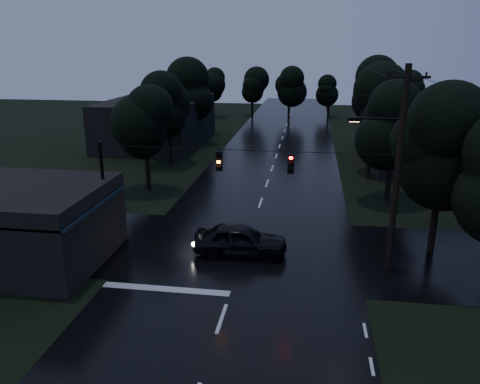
# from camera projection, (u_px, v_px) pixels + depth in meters

# --- Properties ---
(main_road) EXTENTS (12.00, 120.00, 0.02)m
(main_road) POSITION_uv_depth(u_px,v_px,m) (272.00, 168.00, 42.83)
(main_road) COLOR black
(main_road) RESTS_ON ground
(cross_street) EXTENTS (60.00, 9.00, 0.02)m
(cross_street) POSITION_uv_depth(u_px,v_px,m) (245.00, 249.00, 25.85)
(cross_street) COLOR black
(cross_street) RESTS_ON ground
(building_far_right) EXTENTS (10.00, 14.00, 4.40)m
(building_far_right) POSITION_uv_depth(u_px,v_px,m) (425.00, 141.00, 43.97)
(building_far_right) COLOR black
(building_far_right) RESTS_ON ground
(building_far_left) EXTENTS (10.00, 16.00, 5.00)m
(building_far_left) POSITION_uv_depth(u_px,v_px,m) (158.00, 121.00, 53.50)
(building_far_left) COLOR black
(building_far_left) RESTS_ON ground
(utility_pole_main) EXTENTS (3.50, 0.30, 10.00)m
(utility_pole_main) POSITION_uv_depth(u_px,v_px,m) (396.00, 166.00, 22.28)
(utility_pole_main) COLOR black
(utility_pole_main) RESTS_ON ground
(utility_pole_far) EXTENTS (2.00, 0.30, 7.50)m
(utility_pole_far) POSITION_uv_depth(u_px,v_px,m) (371.00, 133.00, 38.61)
(utility_pole_far) COLOR black
(utility_pole_far) RESTS_ON ground
(anchor_pole_left) EXTENTS (0.18, 0.18, 6.00)m
(anchor_pole_left) POSITION_uv_depth(u_px,v_px,m) (104.00, 197.00, 25.07)
(anchor_pole_left) COLOR black
(anchor_pole_left) RESTS_ON ground
(span_signals) EXTENTS (15.00, 0.37, 1.12)m
(span_signals) POSITION_uv_depth(u_px,v_px,m) (254.00, 161.00, 23.25)
(span_signals) COLOR black
(span_signals) RESTS_ON ground
(tree_corner_near) EXTENTS (4.48, 4.48, 9.44)m
(tree_corner_near) POSITION_uv_depth(u_px,v_px,m) (444.00, 144.00, 23.58)
(tree_corner_near) COLOR black
(tree_corner_near) RESTS_ON ground
(tree_left_a) EXTENTS (3.92, 3.92, 8.26)m
(tree_left_a) POSITION_uv_depth(u_px,v_px,m) (145.00, 123.00, 34.99)
(tree_left_a) COLOR black
(tree_left_a) RESTS_ON ground
(tree_left_b) EXTENTS (4.20, 4.20, 8.85)m
(tree_left_b) POSITION_uv_depth(u_px,v_px,m) (168.00, 105.00, 42.51)
(tree_left_b) COLOR black
(tree_left_b) RESTS_ON ground
(tree_left_c) EXTENTS (4.48, 4.48, 9.44)m
(tree_left_c) POSITION_uv_depth(u_px,v_px,m) (189.00, 91.00, 51.92)
(tree_left_c) COLOR black
(tree_left_c) RESTS_ON ground
(tree_right_a) EXTENTS (4.20, 4.20, 8.85)m
(tree_right_a) POSITION_uv_depth(u_px,v_px,m) (394.00, 123.00, 32.33)
(tree_right_a) COLOR black
(tree_right_a) RESTS_ON ground
(tree_right_b) EXTENTS (4.48, 4.48, 9.44)m
(tree_right_b) POSITION_uv_depth(u_px,v_px,m) (386.00, 104.00, 39.68)
(tree_right_b) COLOR black
(tree_right_b) RESTS_ON ground
(tree_right_c) EXTENTS (4.76, 4.76, 10.03)m
(tree_right_c) POSITION_uv_depth(u_px,v_px,m) (379.00, 90.00, 48.92)
(tree_right_c) COLOR black
(tree_right_c) RESTS_ON ground
(car) EXTENTS (5.02, 2.17, 1.69)m
(car) POSITION_uv_depth(u_px,v_px,m) (241.00, 240.00, 24.98)
(car) COLOR black
(car) RESTS_ON ground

